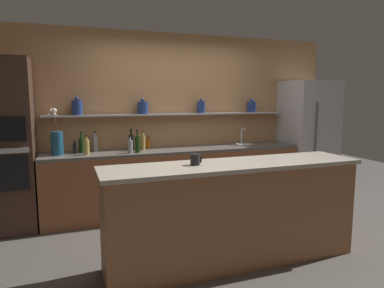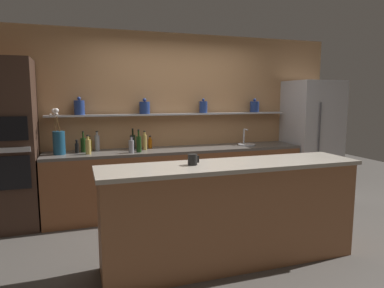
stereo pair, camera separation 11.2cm
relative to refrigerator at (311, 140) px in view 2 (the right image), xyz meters
name	(u,v)px [view 2 (the right image)]	position (x,y,z in m)	size (l,w,h in m)	color
ground_plane	(213,243)	(-2.21, -1.20, -0.96)	(12.00, 12.00, 0.00)	#4C4742
back_wall_unit	(175,120)	(-2.21, 0.40, 0.34)	(5.20, 0.28, 2.60)	tan
back_counter_unit	(179,179)	(-2.26, 0.04, -0.50)	(3.70, 0.62, 0.92)	brown
island_counter	(231,213)	(-2.21, -1.68, -0.45)	(2.61, 0.61, 1.02)	#99603D
refrigerator	(311,140)	(0.00, 0.00, 0.00)	(0.78, 0.73, 1.92)	#B7B7BC
oven_tower	(7,146)	(-4.47, 0.04, 0.10)	(0.68, 0.64, 2.13)	#3D281E
flower_vase	(59,140)	(-3.87, 0.04, 0.15)	(0.18, 0.19, 0.60)	navy
sink_fixture	(246,143)	(-1.16, 0.05, -0.01)	(0.27, 0.27, 0.25)	#B7B7BC
bottle_sauce_0	(150,143)	(-2.64, 0.20, 0.04)	(0.06, 0.06, 0.18)	#9E4C0A
bottle_wine_1	(83,145)	(-3.57, 0.13, 0.06)	(0.07, 0.07, 0.29)	#193814
bottle_spirit_2	(97,142)	(-3.39, 0.20, 0.08)	(0.07, 0.07, 0.27)	gray
bottle_oil_3	(90,145)	(-3.49, 0.22, 0.04)	(0.06, 0.06, 0.21)	olive
bottle_sauce_4	(139,146)	(-2.83, 0.06, 0.03)	(0.05, 0.05, 0.16)	maroon
bottle_wine_5	(139,144)	(-2.86, -0.10, 0.08)	(0.07, 0.07, 0.31)	#193814
bottle_spirit_6	(145,142)	(-2.75, 0.08, 0.07)	(0.06, 0.06, 0.27)	tan
bottle_wine_7	(133,142)	(-2.90, 0.16, 0.07)	(0.07, 0.07, 0.30)	black
bottle_sauce_8	(77,147)	(-3.65, 0.07, 0.04)	(0.05, 0.05, 0.18)	black
bottle_spirit_9	(88,146)	(-3.51, -0.06, 0.06)	(0.07, 0.07, 0.25)	tan
bottle_sauce_10	(133,145)	(-2.91, 0.09, 0.04)	(0.05, 0.05, 0.19)	black
bottle_spirit_11	(131,146)	(-2.96, -0.13, 0.05)	(0.07, 0.07, 0.23)	gray
coffee_mug	(193,160)	(-2.61, -1.64, 0.11)	(0.11, 0.09, 0.10)	black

